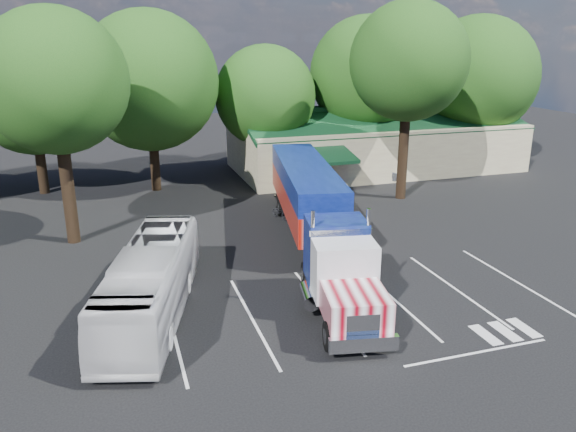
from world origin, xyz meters
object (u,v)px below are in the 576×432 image
object	(u,v)px
semi_truck	(313,206)
bicycle	(280,212)
silver_sedan	(371,174)
tour_bus	(151,282)
woman	(355,254)

from	to	relation	value
semi_truck	bicycle	world-z (taller)	semi_truck
bicycle	silver_sedan	distance (m)	11.89
bicycle	tour_bus	xyz separation A→B (m)	(-8.80, -10.86, 1.06)
semi_truck	woman	world-z (taller)	semi_truck
silver_sedan	tour_bus	bearing A→B (deg)	139.65
semi_truck	tour_bus	world-z (taller)	semi_truck
semi_truck	woman	bearing A→B (deg)	-66.26
bicycle	woman	bearing A→B (deg)	-100.49
semi_truck	bicycle	size ratio (longest dim) A/B	12.89
bicycle	silver_sedan	xyz separation A→B (m)	(9.70, 6.87, 0.26)
woman	semi_truck	bearing A→B (deg)	-4.09
woman	bicycle	size ratio (longest dim) A/B	1.21
woman	silver_sedan	distance (m)	18.42
semi_truck	silver_sedan	distance (m)	15.87
woman	bicycle	world-z (taller)	woman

